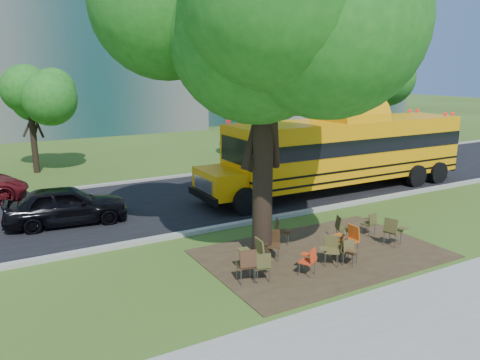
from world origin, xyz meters
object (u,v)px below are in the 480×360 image
chair_1 (263,264)px  black_car (67,205)px  school_bus (346,150)px  chair_10 (281,229)px  chair_5 (348,248)px  chair_11 (341,241)px  chair_2 (309,259)px  chair_13 (370,222)px  chair_8 (254,252)px  chair_6 (349,237)px  chair_0 (248,262)px  chair_3 (331,247)px  chair_12 (343,227)px  chair_4 (347,248)px  chair_9 (272,242)px  chair_7 (393,229)px  main_tree (264,42)px

chair_1 → black_car: 8.18m
school_bus → chair_10: bearing=-145.3°
chair_5 → chair_11: size_ratio=1.01×
chair_2 → chair_13: (3.67, 1.50, 0.00)m
chair_8 → chair_6: bearing=-91.2°
chair_5 → chair_0: bearing=-35.5°
chair_10 → chair_3: bearing=35.6°
chair_12 → black_car: 9.54m
school_bus → chair_4: size_ratio=16.78×
chair_8 → chair_12: bearing=-75.9°
chair_5 → chair_10: 2.33m
chair_1 → chair_9: 1.51m
chair_7 → chair_10: (-2.94, 1.82, -0.05)m
main_tree → black_car: (-4.30, 6.11, -5.35)m
chair_8 → school_bus: bearing=-50.1°
chair_10 → chair_12: 1.97m
chair_11 → chair_12: (0.82, 0.88, 0.05)m
chair_5 → chair_10: (-0.76, 2.21, 0.03)m
chair_1 → chair_9: chair_9 is taller
chair_4 → chair_7: (2.18, 0.34, 0.10)m
main_tree → chair_6: (2.40, -1.00, -5.48)m
chair_11 → chair_13: (2.06, 0.94, -0.00)m
main_tree → chair_13: bearing=-0.6°
main_tree → chair_3: bearing=-40.3°
chair_2 → chair_5: 1.39m
chair_0 → chair_10: 2.92m
school_bus → chair_9: size_ratio=14.79×
school_bus → chair_0: 10.88m
chair_1 → chair_2: chair_1 is taller
main_tree → chair_13: main_tree is taller
chair_2 → chair_7: 3.59m
school_bus → chair_3: bearing=-133.6°
chair_0 → chair_4: 3.05m
chair_5 → black_car: size_ratio=0.19×
chair_8 → chair_12: (3.59, 0.57, -0.06)m
chair_2 → chair_6: chair_6 is taller
chair_5 → chair_11: chair_5 is taller
school_bus → chair_6: 8.20m
chair_4 → chair_13: chair_13 is taller
chair_5 → chair_13: bearing=-175.9°
chair_3 → chair_10: bearing=-42.9°
chair_12 → main_tree: bearing=-70.2°
chair_4 → chair_5: chair_5 is taller
school_bus → chair_11: (-5.57, -6.11, -1.35)m
chair_4 → chair_13: bearing=37.3°
chair_3 → chair_7: size_ratio=0.91×
chair_0 → chair_13: bearing=23.8°
chair_2 → black_car: black_car is taller
chair_1 → chair_6: bearing=20.8°
chair_3 → chair_7: 2.61m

